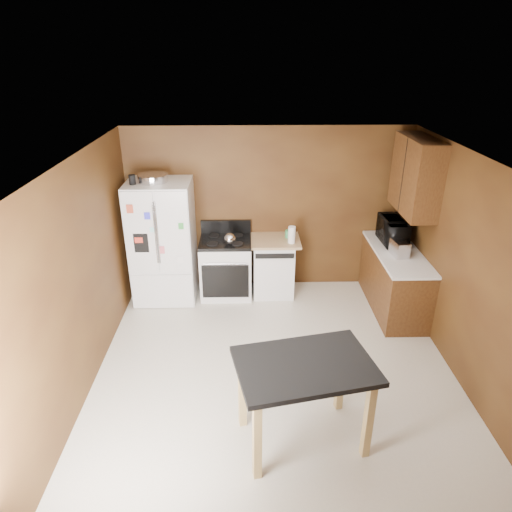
{
  "coord_description": "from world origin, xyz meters",
  "views": [
    {
      "loc": [
        -0.32,
        -4.31,
        3.52
      ],
      "look_at": [
        -0.21,
        0.85,
        1.13
      ],
      "focal_mm": 32.0,
      "sensor_mm": 36.0,
      "label": 1
    }
  ],
  "objects_px": {
    "pen_cup": "(132,180)",
    "green_canister": "(288,234)",
    "toaster": "(400,248)",
    "dishwasher": "(273,266)",
    "kettle": "(230,239)",
    "paper_towel": "(292,235)",
    "microwave": "(393,232)",
    "island": "(304,376)",
    "refrigerator": "(163,242)",
    "roasting_pan": "(153,178)",
    "gas_range": "(226,266)"
  },
  "relations": [
    {
      "from": "paper_towel",
      "to": "island",
      "type": "distance_m",
      "value": 2.83
    },
    {
      "from": "pen_cup",
      "to": "green_canister",
      "type": "relative_size",
      "value": 1.19
    },
    {
      "from": "roasting_pan",
      "to": "gas_range",
      "type": "distance_m",
      "value": 1.7
    },
    {
      "from": "island",
      "to": "green_canister",
      "type": "bearing_deg",
      "value": 87.86
    },
    {
      "from": "dishwasher",
      "to": "toaster",
      "type": "bearing_deg",
      "value": -20.4
    },
    {
      "from": "microwave",
      "to": "island",
      "type": "xyz_separation_m",
      "value": [
        -1.61,
        -2.79,
        -0.29
      ]
    },
    {
      "from": "roasting_pan",
      "to": "island",
      "type": "xyz_separation_m",
      "value": [
        1.81,
        -2.89,
        -1.08
      ]
    },
    {
      "from": "gas_range",
      "to": "island",
      "type": "bearing_deg",
      "value": -74.09
    },
    {
      "from": "roasting_pan",
      "to": "microwave",
      "type": "relative_size",
      "value": 0.71
    },
    {
      "from": "gas_range",
      "to": "green_canister",
      "type": "bearing_deg",
      "value": 6.0
    },
    {
      "from": "green_canister",
      "to": "microwave",
      "type": "distance_m",
      "value": 1.52
    },
    {
      "from": "kettle",
      "to": "microwave",
      "type": "bearing_deg",
      "value": 0.74
    },
    {
      "from": "pen_cup",
      "to": "refrigerator",
      "type": "relative_size",
      "value": 0.07
    },
    {
      "from": "dishwasher",
      "to": "island",
      "type": "height_order",
      "value": "island"
    },
    {
      "from": "kettle",
      "to": "green_canister",
      "type": "bearing_deg",
      "value": 16.78
    },
    {
      "from": "roasting_pan",
      "to": "pen_cup",
      "type": "height_order",
      "value": "pen_cup"
    },
    {
      "from": "gas_range",
      "to": "refrigerator",
      "type": "bearing_deg",
      "value": -176.19
    },
    {
      "from": "green_canister",
      "to": "dishwasher",
      "type": "bearing_deg",
      "value": -161.63
    },
    {
      "from": "roasting_pan",
      "to": "refrigerator",
      "type": "relative_size",
      "value": 0.23
    },
    {
      "from": "refrigerator",
      "to": "gas_range",
      "type": "xyz_separation_m",
      "value": [
        0.91,
        0.06,
        -0.44
      ]
    },
    {
      "from": "toaster",
      "to": "dishwasher",
      "type": "bearing_deg",
      "value": 152.15
    },
    {
      "from": "green_canister",
      "to": "toaster",
      "type": "distance_m",
      "value": 1.62
    },
    {
      "from": "dishwasher",
      "to": "kettle",
      "type": "bearing_deg",
      "value": -163.79
    },
    {
      "from": "refrigerator",
      "to": "green_canister",
      "type": "bearing_deg",
      "value": 4.93
    },
    {
      "from": "pen_cup",
      "to": "island",
      "type": "height_order",
      "value": "pen_cup"
    },
    {
      "from": "green_canister",
      "to": "dishwasher",
      "type": "xyz_separation_m",
      "value": [
        -0.23,
        -0.08,
        -0.49
      ]
    },
    {
      "from": "toaster",
      "to": "paper_towel",
      "type": "bearing_deg",
      "value": 153.44
    },
    {
      "from": "pen_cup",
      "to": "dishwasher",
      "type": "relative_size",
      "value": 0.15
    },
    {
      "from": "kettle",
      "to": "island",
      "type": "bearing_deg",
      "value": -74.59
    },
    {
      "from": "toaster",
      "to": "pen_cup",
      "type": "bearing_deg",
      "value": 165.77
    },
    {
      "from": "paper_towel",
      "to": "pen_cup",
      "type": "bearing_deg",
      "value": -178.35
    },
    {
      "from": "pen_cup",
      "to": "kettle",
      "type": "relative_size",
      "value": 0.78
    },
    {
      "from": "paper_towel",
      "to": "roasting_pan",
      "type": "bearing_deg",
      "value": 177.89
    },
    {
      "from": "paper_towel",
      "to": "green_canister",
      "type": "relative_size",
      "value": 2.26
    },
    {
      "from": "microwave",
      "to": "dishwasher",
      "type": "bearing_deg",
      "value": 82.82
    },
    {
      "from": "green_canister",
      "to": "microwave",
      "type": "bearing_deg",
      "value": -8.82
    },
    {
      "from": "paper_towel",
      "to": "dishwasher",
      "type": "height_order",
      "value": "paper_towel"
    },
    {
      "from": "roasting_pan",
      "to": "green_canister",
      "type": "height_order",
      "value": "roasting_pan"
    },
    {
      "from": "roasting_pan",
      "to": "paper_towel",
      "type": "height_order",
      "value": "roasting_pan"
    },
    {
      "from": "paper_towel",
      "to": "refrigerator",
      "type": "bearing_deg",
      "value": 178.62
    },
    {
      "from": "dishwasher",
      "to": "roasting_pan",
      "type": "bearing_deg",
      "value": -178.02
    },
    {
      "from": "pen_cup",
      "to": "island",
      "type": "xyz_separation_m",
      "value": [
        2.06,
        -2.75,
        -1.1
      ]
    },
    {
      "from": "kettle",
      "to": "paper_towel",
      "type": "height_order",
      "value": "paper_towel"
    },
    {
      "from": "toaster",
      "to": "island",
      "type": "height_order",
      "value": "toaster"
    },
    {
      "from": "dishwasher",
      "to": "paper_towel",
      "type": "bearing_deg",
      "value": -27.25
    },
    {
      "from": "pen_cup",
      "to": "island",
      "type": "distance_m",
      "value": 3.61
    },
    {
      "from": "pen_cup",
      "to": "green_canister",
      "type": "bearing_deg",
      "value": 7.06
    },
    {
      "from": "roasting_pan",
      "to": "gas_range",
      "type": "bearing_deg",
      "value": 2.01
    },
    {
      "from": "roasting_pan",
      "to": "gas_range",
      "type": "relative_size",
      "value": 0.38
    },
    {
      "from": "kettle",
      "to": "paper_towel",
      "type": "distance_m",
      "value": 0.9
    }
  ]
}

